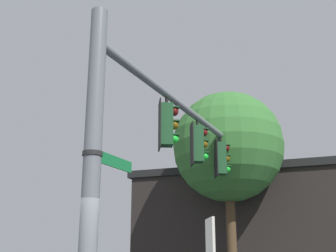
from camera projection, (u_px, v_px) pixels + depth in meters
signal_pole at (92, 166)px, 7.60m from camera, size 0.32×0.32×6.12m
mast_arm at (184, 107)px, 11.85m from camera, size 7.19×4.31×0.19m
traffic_light_nearest_pole at (167, 125)px, 10.68m from camera, size 0.54×0.49×1.31m
traffic_light_mid_inner at (198, 144)px, 12.49m from camera, size 0.54×0.49×1.31m
traffic_light_mid_outer at (222, 158)px, 14.29m from camera, size 0.54×0.49×1.31m
street_name_sign at (103, 158)px, 7.95m from camera, size 1.36×0.88×0.22m
storefront_building at (243, 233)px, 19.19m from camera, size 9.27×10.23×5.10m
tree_by_storefront at (228, 147)px, 16.44m from camera, size 4.14×4.14×7.62m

